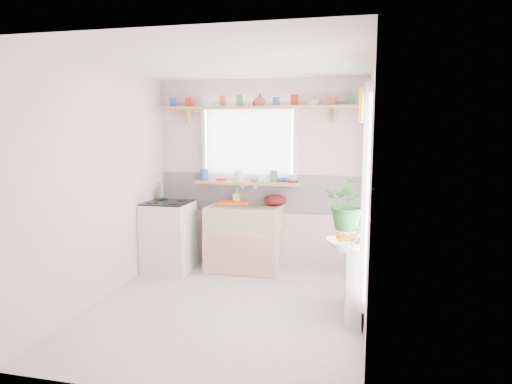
# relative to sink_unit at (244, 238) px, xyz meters

# --- Properties ---
(room) EXTENTS (3.20, 3.20, 3.20)m
(room) POSITION_rel_sink_unit_xyz_m (0.81, -0.43, 0.94)
(room) COLOR silver
(room) RESTS_ON ground
(sink_unit) EXTENTS (0.95, 0.65, 1.11)m
(sink_unit) POSITION_rel_sink_unit_xyz_m (0.00, 0.00, 0.00)
(sink_unit) COLOR white
(sink_unit) RESTS_ON ground
(cooker) EXTENTS (0.58, 0.58, 0.93)m
(cooker) POSITION_rel_sink_unit_xyz_m (-0.95, -0.24, 0.03)
(cooker) COLOR white
(cooker) RESTS_ON ground
(radiator_ledge) EXTENTS (0.22, 0.95, 0.78)m
(radiator_ledge) POSITION_rel_sink_unit_xyz_m (1.45, -1.09, -0.03)
(radiator_ledge) COLOR white
(radiator_ledge) RESTS_ON ground
(windowsill) EXTENTS (1.40, 0.22, 0.04)m
(windowsill) POSITION_rel_sink_unit_xyz_m (-0.00, 0.19, 0.71)
(windowsill) COLOR tan
(windowsill) RESTS_ON room
(pine_shelf) EXTENTS (2.52, 0.24, 0.04)m
(pine_shelf) POSITION_rel_sink_unit_xyz_m (0.15, 0.18, 1.69)
(pine_shelf) COLOR tan
(pine_shelf) RESTS_ON room
(shelf_crockery) EXTENTS (2.47, 0.11, 0.12)m
(shelf_crockery) POSITION_rel_sink_unit_xyz_m (0.15, 0.18, 1.76)
(shelf_crockery) COLOR #3359A5
(shelf_crockery) RESTS_ON pine_shelf
(sill_crockery) EXTENTS (1.35, 0.11, 0.12)m
(sill_crockery) POSITION_rel_sink_unit_xyz_m (-0.05, 0.19, 0.78)
(sill_crockery) COLOR #3359A5
(sill_crockery) RESTS_ON windowsill
(dish_tray) EXTENTS (0.48, 0.41, 0.04)m
(dish_tray) POSITION_rel_sink_unit_xyz_m (-0.21, 0.21, 0.44)
(dish_tray) COLOR #F94C16
(dish_tray) RESTS_ON sink_unit
(colander) EXTENTS (0.39, 0.39, 0.14)m
(colander) POSITION_rel_sink_unit_xyz_m (0.38, 0.21, 0.49)
(colander) COLOR #580F14
(colander) RESTS_ON sink_unit
(jade_plant) EXTENTS (0.55, 0.49, 0.57)m
(jade_plant) POSITION_rel_sink_unit_xyz_m (1.36, -0.69, 0.63)
(jade_plant) COLOR #296227
(jade_plant) RESTS_ON radiator_ledge
(fruit_bowl) EXTENTS (0.43, 0.43, 0.08)m
(fruit_bowl) POSITION_rel_sink_unit_xyz_m (1.36, -1.49, 0.38)
(fruit_bowl) COLOR white
(fruit_bowl) RESTS_ON radiator_ledge
(herb_pot) EXTENTS (0.13, 0.11, 0.20)m
(herb_pot) POSITION_rel_sink_unit_xyz_m (1.48, -1.45, 0.44)
(herb_pot) COLOR #2C6F2C
(herb_pot) RESTS_ON radiator_ledge
(soap_bottle_sink) EXTENTS (0.09, 0.09, 0.20)m
(soap_bottle_sink) POSITION_rel_sink_unit_xyz_m (-0.15, 0.21, 0.52)
(soap_bottle_sink) COLOR #D0D960
(soap_bottle_sink) RESTS_ON sink_unit
(sill_cup) EXTENTS (0.15, 0.15, 0.10)m
(sill_cup) POSITION_rel_sink_unit_xyz_m (0.18, 0.13, 0.78)
(sill_cup) COLOR beige
(sill_cup) RESTS_ON windowsill
(sill_bowl) EXTENTS (0.22, 0.22, 0.06)m
(sill_bowl) POSITION_rel_sink_unit_xyz_m (0.43, 0.25, 0.76)
(sill_bowl) COLOR #2F5B99
(sill_bowl) RESTS_ON windowsill
(shelf_vase) EXTENTS (0.17, 0.17, 0.16)m
(shelf_vase) POSITION_rel_sink_unit_xyz_m (0.19, 0.12, 1.79)
(shelf_vase) COLOR #97432E
(shelf_vase) RESTS_ON pine_shelf
(cooker_bottle) EXTENTS (0.10, 0.10, 0.22)m
(cooker_bottle) POSITION_rel_sink_unit_xyz_m (-1.17, -0.02, 0.59)
(cooker_bottle) COLOR #41834E
(cooker_bottle) RESTS_ON cooker
(fruit) EXTENTS (0.20, 0.14, 0.10)m
(fruit) POSITION_rel_sink_unit_xyz_m (1.37, -1.49, 0.45)
(fruit) COLOR orange
(fruit) RESTS_ON fruit_bowl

